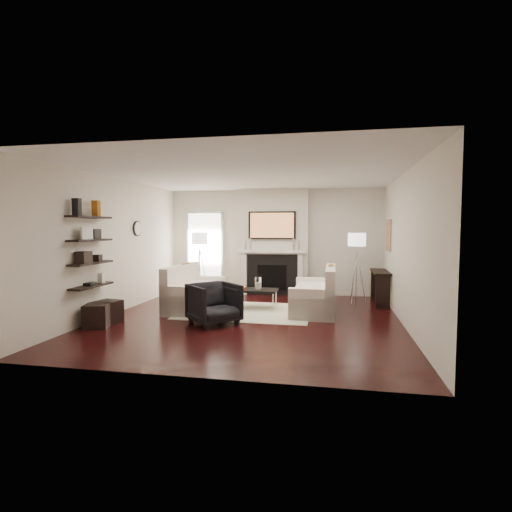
% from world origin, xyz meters
% --- Properties ---
extents(room_envelope, '(6.00, 6.00, 6.00)m').
position_xyz_m(room_envelope, '(0.00, 0.00, 1.35)').
color(room_envelope, black).
rests_on(room_envelope, ground).
extents(chimney_breast, '(1.80, 0.25, 2.70)m').
position_xyz_m(chimney_breast, '(0.00, 2.88, 1.35)').
color(chimney_breast, silver).
rests_on(chimney_breast, floor).
extents(fireplace_surround, '(1.30, 0.02, 1.04)m').
position_xyz_m(fireplace_surround, '(0.00, 2.74, 0.52)').
color(fireplace_surround, black).
rests_on(fireplace_surround, floor).
extents(firebox, '(0.75, 0.02, 0.65)m').
position_xyz_m(firebox, '(0.00, 2.73, 0.45)').
color(firebox, black).
rests_on(firebox, floor).
extents(mantel_pilaster_l, '(0.12, 0.08, 1.10)m').
position_xyz_m(mantel_pilaster_l, '(-0.72, 2.71, 0.55)').
color(mantel_pilaster_l, white).
rests_on(mantel_pilaster_l, floor).
extents(mantel_pilaster_r, '(0.12, 0.08, 1.10)m').
position_xyz_m(mantel_pilaster_r, '(0.72, 2.71, 0.55)').
color(mantel_pilaster_r, white).
rests_on(mantel_pilaster_r, floor).
extents(mantel_shelf, '(1.70, 0.18, 0.07)m').
position_xyz_m(mantel_shelf, '(0.00, 2.69, 1.12)').
color(mantel_shelf, white).
rests_on(mantel_shelf, chimney_breast).
extents(tv_body, '(1.20, 0.06, 0.70)m').
position_xyz_m(tv_body, '(0.00, 2.71, 1.78)').
color(tv_body, black).
rests_on(tv_body, chimney_breast).
extents(tv_screen, '(1.10, 0.00, 0.62)m').
position_xyz_m(tv_screen, '(0.00, 2.68, 1.78)').
color(tv_screen, '#BF723F').
rests_on(tv_screen, tv_body).
extents(candlestick_l_tall, '(0.04, 0.04, 0.30)m').
position_xyz_m(candlestick_l_tall, '(-0.55, 2.70, 1.30)').
color(candlestick_l_tall, silver).
rests_on(candlestick_l_tall, mantel_shelf).
extents(candlestick_l_short, '(0.04, 0.04, 0.24)m').
position_xyz_m(candlestick_l_short, '(-0.68, 2.70, 1.27)').
color(candlestick_l_short, silver).
rests_on(candlestick_l_short, mantel_shelf).
extents(candlestick_r_tall, '(0.04, 0.04, 0.30)m').
position_xyz_m(candlestick_r_tall, '(0.55, 2.70, 1.30)').
color(candlestick_r_tall, silver).
rests_on(candlestick_r_tall, mantel_shelf).
extents(candlestick_r_short, '(0.04, 0.04, 0.24)m').
position_xyz_m(candlestick_r_short, '(0.68, 2.70, 1.27)').
color(candlestick_r_short, silver).
rests_on(candlestick_r_short, mantel_shelf).
extents(hallway_panel, '(0.90, 0.02, 2.10)m').
position_xyz_m(hallway_panel, '(-1.85, 2.98, 1.05)').
color(hallway_panel, white).
rests_on(hallway_panel, floor).
extents(door_trim_l, '(0.06, 0.06, 2.16)m').
position_xyz_m(door_trim_l, '(-2.33, 2.96, 1.05)').
color(door_trim_l, white).
rests_on(door_trim_l, floor).
extents(door_trim_r, '(0.06, 0.06, 2.16)m').
position_xyz_m(door_trim_r, '(-1.37, 2.96, 1.05)').
color(door_trim_r, white).
rests_on(door_trim_r, floor).
extents(door_trim_top, '(1.02, 0.06, 0.06)m').
position_xyz_m(door_trim_top, '(-1.85, 2.96, 2.13)').
color(door_trim_top, white).
rests_on(door_trim_top, wall_back).
extents(rug, '(2.60, 2.00, 0.01)m').
position_xyz_m(rug, '(-0.21, 0.65, 0.01)').
color(rug, beige).
rests_on(rug, floor).
extents(loveseat_left_base, '(0.85, 1.80, 0.42)m').
position_xyz_m(loveseat_left_base, '(-1.32, 0.73, 0.21)').
color(loveseat_left_base, white).
rests_on(loveseat_left_base, floor).
extents(loveseat_left_back, '(0.18, 1.80, 0.80)m').
position_xyz_m(loveseat_left_back, '(-1.66, 0.73, 0.53)').
color(loveseat_left_back, white).
rests_on(loveseat_left_back, floor).
extents(loveseat_left_arm_n, '(0.85, 0.18, 0.60)m').
position_xyz_m(loveseat_left_arm_n, '(-1.32, -0.08, 0.30)').
color(loveseat_left_arm_n, white).
rests_on(loveseat_left_arm_n, floor).
extents(loveseat_left_arm_s, '(0.85, 0.18, 0.60)m').
position_xyz_m(loveseat_left_arm_s, '(-1.32, 1.54, 0.30)').
color(loveseat_left_arm_s, white).
rests_on(loveseat_left_arm_s, floor).
extents(loveseat_left_cushion, '(0.63, 1.44, 0.10)m').
position_xyz_m(loveseat_left_cushion, '(-1.27, 0.73, 0.47)').
color(loveseat_left_cushion, white).
rests_on(loveseat_left_cushion, loveseat_left_base).
extents(pillow_left_orange, '(0.10, 0.42, 0.42)m').
position_xyz_m(pillow_left_orange, '(-1.66, 1.03, 0.73)').
color(pillow_left_orange, '#905011').
rests_on(pillow_left_orange, loveseat_left_cushion).
extents(pillow_left_charcoal, '(0.10, 0.40, 0.40)m').
position_xyz_m(pillow_left_charcoal, '(-1.66, 0.43, 0.72)').
color(pillow_left_charcoal, black).
rests_on(pillow_left_charcoal, loveseat_left_cushion).
extents(loveseat_right_base, '(0.85, 1.80, 0.42)m').
position_xyz_m(loveseat_right_base, '(1.14, 0.89, 0.21)').
color(loveseat_right_base, white).
rests_on(loveseat_right_base, floor).
extents(loveseat_right_back, '(0.18, 1.80, 0.80)m').
position_xyz_m(loveseat_right_back, '(1.48, 0.89, 0.53)').
color(loveseat_right_back, white).
rests_on(loveseat_right_back, floor).
extents(loveseat_right_arm_n, '(0.85, 0.18, 0.60)m').
position_xyz_m(loveseat_right_arm_n, '(1.14, 0.08, 0.30)').
color(loveseat_right_arm_n, white).
rests_on(loveseat_right_arm_n, floor).
extents(loveseat_right_arm_s, '(0.85, 0.18, 0.60)m').
position_xyz_m(loveseat_right_arm_s, '(1.14, 1.70, 0.30)').
color(loveseat_right_arm_s, white).
rests_on(loveseat_right_arm_s, floor).
extents(loveseat_right_cushion, '(0.63, 1.44, 0.10)m').
position_xyz_m(loveseat_right_cushion, '(1.09, 0.89, 0.47)').
color(loveseat_right_cushion, white).
rests_on(loveseat_right_cushion, loveseat_right_base).
extents(pillow_right_orange, '(0.10, 0.42, 0.42)m').
position_xyz_m(pillow_right_orange, '(1.48, 1.19, 0.73)').
color(pillow_right_orange, '#905011').
rests_on(pillow_right_orange, loveseat_right_cushion).
extents(pillow_right_charcoal, '(0.10, 0.40, 0.40)m').
position_xyz_m(pillow_right_charcoal, '(1.48, 0.59, 0.72)').
color(pillow_right_charcoal, black).
rests_on(pillow_right_charcoal, loveseat_right_cushion).
extents(coffee_table, '(1.10, 0.55, 0.04)m').
position_xyz_m(coffee_table, '(-0.17, 0.96, 0.40)').
color(coffee_table, black).
rests_on(coffee_table, floor).
extents(coffee_leg_nw, '(0.02, 0.02, 0.38)m').
position_xyz_m(coffee_leg_nw, '(-0.67, 0.74, 0.19)').
color(coffee_leg_nw, silver).
rests_on(coffee_leg_nw, floor).
extents(coffee_leg_ne, '(0.02, 0.02, 0.38)m').
position_xyz_m(coffee_leg_ne, '(0.33, 0.74, 0.19)').
color(coffee_leg_ne, silver).
rests_on(coffee_leg_ne, floor).
extents(coffee_leg_sw, '(0.02, 0.02, 0.38)m').
position_xyz_m(coffee_leg_sw, '(-0.67, 1.18, 0.19)').
color(coffee_leg_sw, silver).
rests_on(coffee_leg_sw, floor).
extents(coffee_leg_se, '(0.02, 0.02, 0.38)m').
position_xyz_m(coffee_leg_se, '(0.33, 1.18, 0.19)').
color(coffee_leg_se, silver).
rests_on(coffee_leg_se, floor).
extents(hurricane_glass, '(0.14, 0.14, 0.24)m').
position_xyz_m(hurricane_glass, '(-0.02, 0.96, 0.56)').
color(hurricane_glass, white).
rests_on(hurricane_glass, coffee_table).
extents(hurricane_candle, '(0.10, 0.10, 0.14)m').
position_xyz_m(hurricane_candle, '(-0.02, 0.96, 0.50)').
color(hurricane_candle, white).
rests_on(hurricane_candle, coffee_table).
extents(copper_bowl, '(0.28, 0.28, 0.05)m').
position_xyz_m(copper_bowl, '(-0.42, 0.96, 0.45)').
color(copper_bowl, '#CB5B21').
rests_on(copper_bowl, coffee_table).
extents(armchair, '(1.07, 1.07, 0.80)m').
position_xyz_m(armchair, '(-0.56, -0.47, 0.40)').
color(armchair, black).
rests_on(armchair, floor).
extents(lamp_left_post, '(0.02, 0.02, 1.20)m').
position_xyz_m(lamp_left_post, '(-1.85, 2.53, 0.60)').
color(lamp_left_post, silver).
rests_on(lamp_left_post, floor).
extents(lamp_left_shade, '(0.40, 0.40, 0.30)m').
position_xyz_m(lamp_left_shade, '(-1.85, 2.53, 1.45)').
color(lamp_left_shade, white).
rests_on(lamp_left_shade, lamp_left_post).
extents(lamp_left_leg_a, '(0.25, 0.02, 1.23)m').
position_xyz_m(lamp_left_leg_a, '(-1.74, 2.53, 0.60)').
color(lamp_left_leg_a, silver).
rests_on(lamp_left_leg_a, floor).
extents(lamp_left_leg_b, '(0.14, 0.22, 1.23)m').
position_xyz_m(lamp_left_leg_b, '(-1.91, 2.62, 0.60)').
color(lamp_left_leg_b, silver).
rests_on(lamp_left_leg_b, floor).
extents(lamp_left_leg_c, '(0.14, 0.22, 1.23)m').
position_xyz_m(lamp_left_leg_c, '(-1.91, 2.43, 0.60)').
color(lamp_left_leg_c, silver).
rests_on(lamp_left_leg_c, floor).
extents(lamp_right_post, '(0.02, 0.02, 1.20)m').
position_xyz_m(lamp_right_post, '(2.05, 2.11, 0.60)').
color(lamp_right_post, silver).
rests_on(lamp_right_post, floor).
extents(lamp_right_shade, '(0.40, 0.40, 0.30)m').
position_xyz_m(lamp_right_shade, '(2.05, 2.11, 1.45)').
color(lamp_right_shade, white).
rests_on(lamp_right_shade, lamp_right_post).
extents(lamp_right_leg_a, '(0.25, 0.02, 1.23)m').
position_xyz_m(lamp_right_leg_a, '(2.16, 2.11, 0.60)').
color(lamp_right_leg_a, silver).
rests_on(lamp_right_leg_a, floor).
extents(lamp_right_leg_b, '(0.14, 0.22, 1.23)m').
position_xyz_m(lamp_right_leg_b, '(2.00, 2.20, 0.60)').
color(lamp_right_leg_b, silver).
rests_on(lamp_right_leg_b, floor).
extents(lamp_right_leg_c, '(0.14, 0.22, 1.23)m').
position_xyz_m(lamp_right_leg_c, '(1.99, 2.01, 0.60)').
color(lamp_right_leg_c, silver).
rests_on(lamp_right_leg_c, floor).
extents(console_top, '(0.35, 1.20, 0.04)m').
position_xyz_m(console_top, '(2.57, 2.04, 0.73)').
color(console_top, black).
rests_on(console_top, floor).
extents(console_leg_n, '(0.30, 0.04, 0.71)m').
position_xyz_m(console_leg_n, '(2.57, 1.49, 0.35)').
color(console_leg_n, black).
rests_on(console_leg_n, floor).
extents(console_leg_s, '(0.30, 0.04, 0.71)m').
position_xyz_m(console_leg_s, '(2.57, 2.59, 0.35)').
color(console_leg_s, black).
rests_on(console_leg_s, floor).
extents(wall_art, '(0.03, 0.70, 0.70)m').
position_xyz_m(wall_art, '(2.73, 2.05, 1.55)').
color(wall_art, '#A57252').
rests_on(wall_art, wall_right).
extents(shelf_bottom, '(0.25, 1.00, 0.03)m').
position_xyz_m(shelf_bottom, '(-2.62, -1.00, 0.70)').
color(shelf_bottom, black).
rests_on(shelf_bottom, wall_left).
extents(shelf_lower, '(0.25, 1.00, 0.04)m').
position_xyz_m(shelf_lower, '(-2.62, -1.00, 1.10)').
color(shelf_lower, black).
rests_on(shelf_lower, wall_left).
extents(shelf_upper, '(0.25, 1.00, 0.04)m').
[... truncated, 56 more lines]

